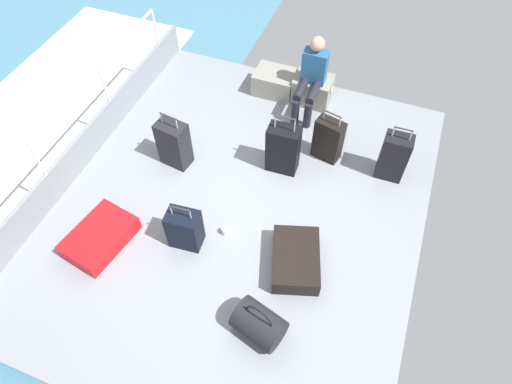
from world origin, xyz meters
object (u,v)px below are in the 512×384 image
object	(u,v)px
suitcase_3	(296,260)
suitcase_1	(174,144)
cargo_crate_1	(312,89)
duffel_bag	(259,324)
suitcase_4	(328,140)
cargo_crate_0	(275,82)
paper_cup	(225,231)
passenger_seated	(311,76)
suitcase_5	(394,157)
suitcase_2	(283,149)
suitcase_0	(185,229)
suitcase_6	(100,237)

from	to	relation	value
suitcase_3	suitcase_1	bearing A→B (deg)	154.65
cargo_crate_1	duffel_bag	xyz separation A→B (m)	(0.50, -3.57, -0.02)
suitcase_1	suitcase_4	size ratio (longest dim) A/B	1.07
cargo_crate_0	paper_cup	distance (m)	2.64
cargo_crate_0	suitcase_3	world-z (taller)	cargo_crate_0
passenger_seated	suitcase_3	world-z (taller)	passenger_seated
suitcase_1	duffel_bag	xyz separation A→B (m)	(1.83, -1.77, -0.15)
suitcase_5	paper_cup	xyz separation A→B (m)	(-1.63, -1.59, -0.29)
suitcase_5	suitcase_2	bearing A→B (deg)	-164.19
suitcase_3	suitcase_2	bearing A→B (deg)	114.65
suitcase_0	suitcase_4	bearing A→B (deg)	58.42
suitcase_0	suitcase_3	world-z (taller)	suitcase_0
suitcase_1	suitcase_3	size ratio (longest dim) A/B	0.95
suitcase_6	paper_cup	bearing A→B (deg)	25.40
paper_cup	duffel_bag	bearing A→B (deg)	-50.43
suitcase_2	suitcase_4	xyz separation A→B (m)	(0.48, 0.40, -0.04)
suitcase_5	duffel_bag	size ratio (longest dim) A/B	1.44
suitcase_2	suitcase_6	distance (m)	2.44
cargo_crate_1	suitcase_2	bearing A→B (deg)	-89.52
passenger_seated	suitcase_1	distance (m)	2.11
passenger_seated	suitcase_3	size ratio (longest dim) A/B	1.28
suitcase_3	duffel_bag	xyz separation A→B (m)	(-0.12, -0.85, 0.07)
duffel_bag	suitcase_6	bearing A→B (deg)	170.78
suitcase_4	suitcase_5	size ratio (longest dim) A/B	0.92
suitcase_5	suitcase_3	bearing A→B (deg)	-113.24
suitcase_0	paper_cup	world-z (taller)	suitcase_0
cargo_crate_1	suitcase_6	bearing A→B (deg)	-116.05
suitcase_6	suitcase_1	bearing A→B (deg)	80.00
passenger_seated	suitcase_5	distance (m)	1.61
suitcase_3	suitcase_4	world-z (taller)	suitcase_4
cargo_crate_1	suitcase_0	bearing A→B (deg)	-102.81
cargo_crate_0	suitcase_5	size ratio (longest dim) A/B	0.77
suitcase_0	paper_cup	distance (m)	0.50
suitcase_6	passenger_seated	bearing A→B (deg)	62.59
suitcase_4	suitcase_6	xyz separation A→B (m)	(-2.08, -2.23, -0.21)
suitcase_6	suitcase_4	bearing A→B (deg)	47.02
cargo_crate_0	suitcase_0	world-z (taller)	suitcase_0
suitcase_4	paper_cup	bearing A→B (deg)	-115.87
suitcase_5	suitcase_0	bearing A→B (deg)	-137.25
passenger_seated	suitcase_2	size ratio (longest dim) A/B	1.23
cargo_crate_0	suitcase_1	distance (m)	1.96
suitcase_4	duffel_bag	bearing A→B (deg)	-89.92
cargo_crate_0	cargo_crate_1	xyz separation A→B (m)	(0.58, -0.00, 0.03)
cargo_crate_0	suitcase_0	bearing A→B (deg)	-91.42
cargo_crate_1	suitcase_4	bearing A→B (deg)	-63.75
suitcase_4	paper_cup	size ratio (longest dim) A/B	7.64
suitcase_5	paper_cup	bearing A→B (deg)	-135.71
cargo_crate_0	paper_cup	world-z (taller)	cargo_crate_0
cargo_crate_0	suitcase_5	distance (m)	2.19
suitcase_2	suitcase_6	xyz separation A→B (m)	(-1.59, -1.83, -0.25)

